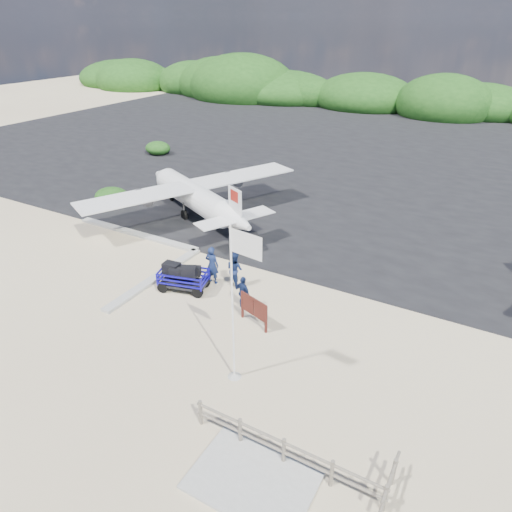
{
  "coord_description": "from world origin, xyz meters",
  "views": [
    {
      "loc": [
        9.83,
        -13.42,
        11.86
      ],
      "look_at": [
        0.27,
        3.46,
        1.65
      ],
      "focal_mm": 32.0,
      "sensor_mm": 36.0,
      "label": 1
    }
  ],
  "objects_px": {
    "flagpole": "(234,376)",
    "crew_a": "(212,265)",
    "signboard": "(254,325)",
    "baggage_cart": "(184,289)",
    "aircraft_small": "(327,149)",
    "crew_b": "(235,269)",
    "crew_c": "(243,293)"
  },
  "relations": [
    {
      "from": "flagpole",
      "to": "crew_a",
      "type": "bearing_deg",
      "value": 130.93
    },
    {
      "from": "flagpole",
      "to": "signboard",
      "type": "xyz_separation_m",
      "value": [
        -0.97,
        3.15,
        0.0
      ]
    },
    {
      "from": "baggage_cart",
      "to": "aircraft_small",
      "type": "bearing_deg",
      "value": 83.17
    },
    {
      "from": "crew_b",
      "to": "aircraft_small",
      "type": "bearing_deg",
      "value": -60.64
    },
    {
      "from": "baggage_cart",
      "to": "crew_c",
      "type": "distance_m",
      "value": 3.41
    },
    {
      "from": "baggage_cart",
      "to": "crew_b",
      "type": "relative_size",
      "value": 1.37
    },
    {
      "from": "baggage_cart",
      "to": "signboard",
      "type": "bearing_deg",
      "value": -25.12
    },
    {
      "from": "signboard",
      "to": "aircraft_small",
      "type": "bearing_deg",
      "value": 123.57
    },
    {
      "from": "baggage_cart",
      "to": "crew_a",
      "type": "xyz_separation_m",
      "value": [
        0.82,
        1.27,
        0.99
      ]
    },
    {
      "from": "baggage_cart",
      "to": "crew_a",
      "type": "height_order",
      "value": "crew_a"
    },
    {
      "from": "crew_a",
      "to": "aircraft_small",
      "type": "bearing_deg",
      "value": -83.12
    },
    {
      "from": "flagpole",
      "to": "crew_c",
      "type": "xyz_separation_m",
      "value": [
        -2.05,
        4.06,
        0.8
      ]
    },
    {
      "from": "aircraft_small",
      "to": "signboard",
      "type": "bearing_deg",
      "value": 74.07
    },
    {
      "from": "crew_a",
      "to": "crew_b",
      "type": "xyz_separation_m",
      "value": [
        1.13,
        0.3,
        -0.07
      ]
    },
    {
      "from": "signboard",
      "to": "crew_c",
      "type": "xyz_separation_m",
      "value": [
        -1.08,
        0.91,
        0.8
      ]
    },
    {
      "from": "baggage_cart",
      "to": "crew_c",
      "type": "height_order",
      "value": "crew_c"
    },
    {
      "from": "aircraft_small",
      "to": "crew_c",
      "type": "bearing_deg",
      "value": 72.54
    },
    {
      "from": "crew_a",
      "to": "aircraft_small",
      "type": "distance_m",
      "value": 27.78
    },
    {
      "from": "baggage_cart",
      "to": "flagpole",
      "type": "xyz_separation_m",
      "value": [
        5.36,
        -3.97,
        0.0
      ]
    },
    {
      "from": "baggage_cart",
      "to": "signboard",
      "type": "xyz_separation_m",
      "value": [
        4.39,
        -0.82,
        0.0
      ]
    },
    {
      "from": "crew_a",
      "to": "flagpole",
      "type": "bearing_deg",
      "value": 128.03
    },
    {
      "from": "baggage_cart",
      "to": "signboard",
      "type": "height_order",
      "value": "signboard"
    },
    {
      "from": "baggage_cart",
      "to": "crew_c",
      "type": "bearing_deg",
      "value": -12.95
    },
    {
      "from": "flagpole",
      "to": "aircraft_small",
      "type": "distance_m",
      "value": 33.89
    },
    {
      "from": "crew_b",
      "to": "aircraft_small",
      "type": "distance_m",
      "value": 27.7
    },
    {
      "from": "crew_b",
      "to": "aircraft_small",
      "type": "relative_size",
      "value": 0.26
    },
    {
      "from": "crew_b",
      "to": "crew_c",
      "type": "xyz_separation_m",
      "value": [
        1.37,
        -1.48,
        -0.11
      ]
    },
    {
      "from": "crew_a",
      "to": "aircraft_small",
      "type": "relative_size",
      "value": 0.28
    },
    {
      "from": "signboard",
      "to": "aircraft_small",
      "type": "height_order",
      "value": "aircraft_small"
    },
    {
      "from": "flagpole",
      "to": "aircraft_small",
      "type": "height_order",
      "value": "flagpole"
    },
    {
      "from": "baggage_cart",
      "to": "aircraft_small",
      "type": "distance_m",
      "value": 28.9
    },
    {
      "from": "aircraft_small",
      "to": "crew_b",
      "type": "bearing_deg",
      "value": 70.54
    }
  ]
}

